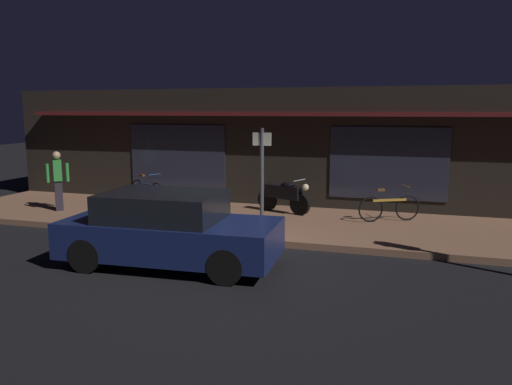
{
  "coord_description": "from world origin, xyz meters",
  "views": [
    {
      "loc": [
        3.85,
        -9.28,
        2.97
      ],
      "look_at": [
        0.19,
        2.4,
        0.95
      ],
      "focal_mm": 35.31,
      "sensor_mm": 36.0,
      "label": 1
    }
  ],
  "objects_px": {
    "trash_bin": "(198,209)",
    "bicycle_parked": "(389,207)",
    "sign_post": "(262,173)",
    "person_photographer": "(58,179)",
    "parked_car_near": "(169,230)",
    "motorcycle": "(284,195)",
    "bicycle_extra": "(147,191)"
  },
  "relations": [
    {
      "from": "trash_bin",
      "to": "parked_car_near",
      "type": "bearing_deg",
      "value": -79.67
    },
    {
      "from": "sign_post",
      "to": "trash_bin",
      "type": "bearing_deg",
      "value": -169.19
    },
    {
      "from": "motorcycle",
      "to": "person_photographer",
      "type": "bearing_deg",
      "value": -165.86
    },
    {
      "from": "person_photographer",
      "to": "trash_bin",
      "type": "bearing_deg",
      "value": -10.58
    },
    {
      "from": "bicycle_extra",
      "to": "trash_bin",
      "type": "xyz_separation_m",
      "value": [
        2.92,
        -2.72,
        0.11
      ]
    },
    {
      "from": "trash_bin",
      "to": "person_photographer",
      "type": "bearing_deg",
      "value": 169.42
    },
    {
      "from": "trash_bin",
      "to": "parked_car_near",
      "type": "distance_m",
      "value": 2.43
    },
    {
      "from": "bicycle_parked",
      "to": "motorcycle",
      "type": "bearing_deg",
      "value": 175.07
    },
    {
      "from": "trash_bin",
      "to": "bicycle_parked",
      "type": "bearing_deg",
      "value": 26.89
    },
    {
      "from": "bicycle_parked",
      "to": "bicycle_extra",
      "type": "bearing_deg",
      "value": 175.8
    },
    {
      "from": "person_photographer",
      "to": "parked_car_near",
      "type": "bearing_deg",
      "value": -32.53
    },
    {
      "from": "bicycle_extra",
      "to": "bicycle_parked",
      "type": "bearing_deg",
      "value": -4.2
    },
    {
      "from": "person_photographer",
      "to": "sign_post",
      "type": "height_order",
      "value": "sign_post"
    },
    {
      "from": "bicycle_extra",
      "to": "sign_post",
      "type": "bearing_deg",
      "value": -28.85
    },
    {
      "from": "motorcycle",
      "to": "bicycle_parked",
      "type": "height_order",
      "value": "motorcycle"
    },
    {
      "from": "motorcycle",
      "to": "parked_car_near",
      "type": "bearing_deg",
      "value": -102.46
    },
    {
      "from": "motorcycle",
      "to": "parked_car_near",
      "type": "distance_m",
      "value": 4.93
    },
    {
      "from": "parked_car_near",
      "to": "bicycle_extra",
      "type": "bearing_deg",
      "value": 123.33
    },
    {
      "from": "motorcycle",
      "to": "sign_post",
      "type": "distance_m",
      "value": 2.31
    },
    {
      "from": "sign_post",
      "to": "trash_bin",
      "type": "height_order",
      "value": "sign_post"
    },
    {
      "from": "bicycle_parked",
      "to": "person_photographer",
      "type": "height_order",
      "value": "person_photographer"
    },
    {
      "from": "bicycle_parked",
      "to": "person_photographer",
      "type": "xyz_separation_m",
      "value": [
        -8.99,
        -1.31,
        0.52
      ]
    },
    {
      "from": "trash_bin",
      "to": "parked_car_near",
      "type": "relative_size",
      "value": 0.22
    },
    {
      "from": "person_photographer",
      "to": "parked_car_near",
      "type": "relative_size",
      "value": 0.4
    },
    {
      "from": "bicycle_extra",
      "to": "parked_car_near",
      "type": "bearing_deg",
      "value": -56.67
    },
    {
      "from": "person_photographer",
      "to": "sign_post",
      "type": "xyz_separation_m",
      "value": [
        6.17,
        -0.59,
        0.48
      ]
    },
    {
      "from": "person_photographer",
      "to": "parked_car_near",
      "type": "distance_m",
      "value": 6.07
    },
    {
      "from": "motorcycle",
      "to": "sign_post",
      "type": "xyz_separation_m",
      "value": [
        -0.0,
        -2.14,
        0.86
      ]
    },
    {
      "from": "motorcycle",
      "to": "parked_car_near",
      "type": "relative_size",
      "value": 0.39
    },
    {
      "from": "person_photographer",
      "to": "parked_car_near",
      "type": "xyz_separation_m",
      "value": [
        5.11,
        -3.26,
        -0.32
      ]
    },
    {
      "from": "bicycle_parked",
      "to": "bicycle_extra",
      "type": "xyz_separation_m",
      "value": [
        -7.24,
        0.53,
        0.0
      ]
    },
    {
      "from": "bicycle_parked",
      "to": "parked_car_near",
      "type": "height_order",
      "value": "parked_car_near"
    }
  ]
}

